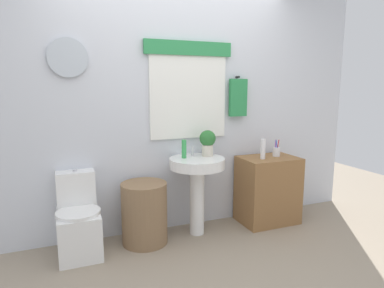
{
  "coord_description": "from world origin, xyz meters",
  "views": [
    {
      "loc": [
        -1.08,
        -2.13,
        1.49
      ],
      "look_at": [
        0.08,
        0.8,
        0.95
      ],
      "focal_mm": 31.02,
      "sensor_mm": 36.0,
      "label": 1
    }
  ],
  "objects_px": {
    "laundry_hamper": "(144,213)",
    "toothbrush_cup": "(276,152)",
    "toilet": "(79,222)",
    "pedestal_sink": "(197,176)",
    "lotion_bottle": "(263,149)",
    "soap_bottle": "(184,149)",
    "wooden_cabinet": "(268,190)",
    "potted_plant": "(208,141)"
  },
  "relations": [
    {
      "from": "soap_bottle",
      "to": "toilet",
      "type": "bearing_deg",
      "value": -179.06
    },
    {
      "from": "pedestal_sink",
      "to": "soap_bottle",
      "type": "xyz_separation_m",
      "value": [
        -0.12,
        0.05,
        0.28
      ]
    },
    {
      "from": "toilet",
      "to": "wooden_cabinet",
      "type": "xyz_separation_m",
      "value": [
        2.0,
        -0.03,
        0.08
      ]
    },
    {
      "from": "toilet",
      "to": "lotion_bottle",
      "type": "xyz_separation_m",
      "value": [
        1.89,
        -0.07,
        0.56
      ]
    },
    {
      "from": "soap_bottle",
      "to": "potted_plant",
      "type": "xyz_separation_m",
      "value": [
        0.26,
        0.01,
        0.06
      ]
    },
    {
      "from": "potted_plant",
      "to": "toilet",
      "type": "bearing_deg",
      "value": -178.81
    },
    {
      "from": "wooden_cabinet",
      "to": "toothbrush_cup",
      "type": "bearing_deg",
      "value": 10.49
    },
    {
      "from": "wooden_cabinet",
      "to": "soap_bottle",
      "type": "height_order",
      "value": "soap_bottle"
    },
    {
      "from": "laundry_hamper",
      "to": "toothbrush_cup",
      "type": "bearing_deg",
      "value": 0.77
    },
    {
      "from": "pedestal_sink",
      "to": "toothbrush_cup",
      "type": "xyz_separation_m",
      "value": [
        0.96,
        0.02,
        0.18
      ]
    },
    {
      "from": "toilet",
      "to": "toothbrush_cup",
      "type": "xyz_separation_m",
      "value": [
        2.11,
        -0.01,
        0.5
      ]
    },
    {
      "from": "toilet",
      "to": "lotion_bottle",
      "type": "bearing_deg",
      "value": -2.22
    },
    {
      "from": "soap_bottle",
      "to": "potted_plant",
      "type": "height_order",
      "value": "potted_plant"
    },
    {
      "from": "laundry_hamper",
      "to": "soap_bottle",
      "type": "distance_m",
      "value": 0.73
    },
    {
      "from": "laundry_hamper",
      "to": "toilet",
      "type": "bearing_deg",
      "value": 176.83
    },
    {
      "from": "laundry_hamper",
      "to": "pedestal_sink",
      "type": "xyz_separation_m",
      "value": [
        0.55,
        -0.0,
        0.31
      ]
    },
    {
      "from": "wooden_cabinet",
      "to": "soap_bottle",
      "type": "distance_m",
      "value": 1.1
    },
    {
      "from": "toilet",
      "to": "potted_plant",
      "type": "xyz_separation_m",
      "value": [
        1.29,
        0.03,
        0.66
      ]
    },
    {
      "from": "toilet",
      "to": "soap_bottle",
      "type": "bearing_deg",
      "value": 0.94
    },
    {
      "from": "pedestal_sink",
      "to": "lotion_bottle",
      "type": "xyz_separation_m",
      "value": [
        0.74,
        -0.04,
        0.23
      ]
    },
    {
      "from": "laundry_hamper",
      "to": "toothbrush_cup",
      "type": "height_order",
      "value": "toothbrush_cup"
    },
    {
      "from": "toilet",
      "to": "soap_bottle",
      "type": "xyz_separation_m",
      "value": [
        1.03,
        0.02,
        0.6
      ]
    },
    {
      "from": "laundry_hamper",
      "to": "lotion_bottle",
      "type": "relative_size",
      "value": 2.76
    },
    {
      "from": "toothbrush_cup",
      "to": "pedestal_sink",
      "type": "bearing_deg",
      "value": -178.8
    },
    {
      "from": "laundry_hamper",
      "to": "soap_bottle",
      "type": "bearing_deg",
      "value": 6.69
    },
    {
      "from": "wooden_cabinet",
      "to": "pedestal_sink",
      "type": "bearing_deg",
      "value": -180.0
    },
    {
      "from": "laundry_hamper",
      "to": "wooden_cabinet",
      "type": "distance_m",
      "value": 1.4
    },
    {
      "from": "wooden_cabinet",
      "to": "lotion_bottle",
      "type": "bearing_deg",
      "value": -159.76
    },
    {
      "from": "lotion_bottle",
      "to": "pedestal_sink",
      "type": "bearing_deg",
      "value": 176.91
    },
    {
      "from": "lotion_bottle",
      "to": "toothbrush_cup",
      "type": "bearing_deg",
      "value": 15.48
    },
    {
      "from": "toilet",
      "to": "toothbrush_cup",
      "type": "relative_size",
      "value": 4.03
    },
    {
      "from": "pedestal_sink",
      "to": "potted_plant",
      "type": "height_order",
      "value": "potted_plant"
    },
    {
      "from": "laundry_hamper",
      "to": "wooden_cabinet",
      "type": "xyz_separation_m",
      "value": [
        1.4,
        0.0,
        0.07
      ]
    },
    {
      "from": "laundry_hamper",
      "to": "toothbrush_cup",
      "type": "xyz_separation_m",
      "value": [
        1.51,
        0.02,
        0.49
      ]
    },
    {
      "from": "lotion_bottle",
      "to": "toothbrush_cup",
      "type": "height_order",
      "value": "lotion_bottle"
    },
    {
      "from": "toothbrush_cup",
      "to": "soap_bottle",
      "type": "bearing_deg",
      "value": 178.41
    },
    {
      "from": "laundry_hamper",
      "to": "lotion_bottle",
      "type": "distance_m",
      "value": 1.4
    },
    {
      "from": "toilet",
      "to": "pedestal_sink",
      "type": "bearing_deg",
      "value": -1.66
    },
    {
      "from": "potted_plant",
      "to": "soap_bottle",
      "type": "bearing_deg",
      "value": -177.8
    },
    {
      "from": "potted_plant",
      "to": "lotion_bottle",
      "type": "distance_m",
      "value": 0.62
    },
    {
      "from": "pedestal_sink",
      "to": "toothbrush_cup",
      "type": "distance_m",
      "value": 0.98
    },
    {
      "from": "toothbrush_cup",
      "to": "potted_plant",
      "type": "bearing_deg",
      "value": 177.21
    }
  ]
}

